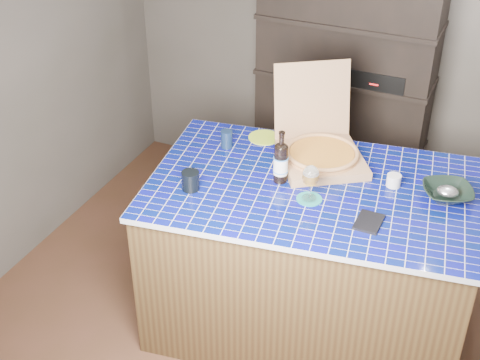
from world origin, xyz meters
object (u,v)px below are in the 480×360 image
at_px(wine_glass, 311,177).
at_px(dvd_case, 369,222).
at_px(bowl, 447,193).
at_px(mead_bottle, 281,162).
at_px(pizza_box, 321,150).
at_px(kitchen_island, 308,255).

height_order(wine_glass, dvd_case, wine_glass).
bearing_deg(bowl, mead_bottle, -166.57).
bearing_deg(mead_bottle, pizza_box, 65.72).
height_order(mead_bottle, dvd_case, mead_bottle).
relative_size(mead_bottle, wine_glass, 1.53).
distance_m(pizza_box, bowl, 0.74).
bearing_deg(pizza_box, dvd_case, -82.06).
relative_size(pizza_box, dvd_case, 4.06).
relative_size(kitchen_island, wine_glass, 9.52).
distance_m(kitchen_island, bowl, 0.88).
bearing_deg(mead_bottle, wine_glass, -27.49).
height_order(kitchen_island, pizza_box, pizza_box).
distance_m(kitchen_island, pizza_box, 0.62).
bearing_deg(wine_glass, mead_bottle, 152.51).
relative_size(pizza_box, bowl, 2.74).
height_order(kitchen_island, bowl, bowl).
height_order(pizza_box, wine_glass, pizza_box).
bearing_deg(wine_glass, dvd_case, -12.65).
bearing_deg(pizza_box, bowl, -39.83).
xyz_separation_m(dvd_case, bowl, (0.32, 0.39, 0.02)).
bearing_deg(dvd_case, bowl, 51.89).
height_order(mead_bottle, wine_glass, mead_bottle).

